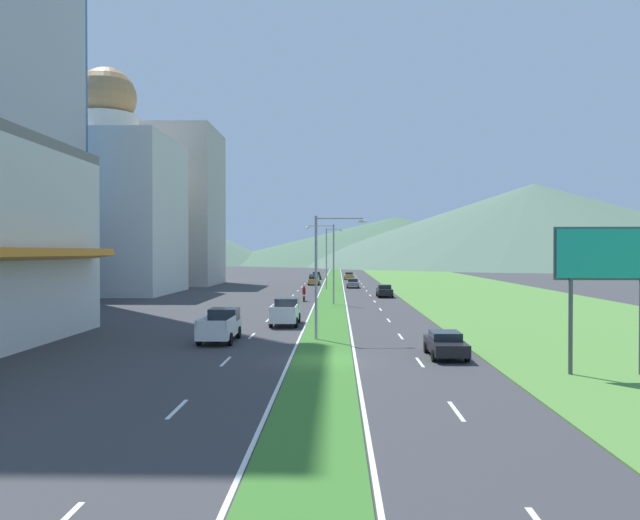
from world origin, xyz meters
TOP-DOWN VIEW (x-y plane):
  - ground_plane at (0.00, 0.00)m, footprint 600.00×600.00m
  - grass_median at (0.00, 60.00)m, footprint 3.20×240.00m
  - grass_verge_right at (20.60, 60.00)m, footprint 24.00×240.00m
  - lane_dash_left_1 at (-5.10, -10.18)m, footprint 0.16×2.80m
  - lane_dash_left_2 at (-5.10, -0.37)m, footprint 0.16×2.80m
  - lane_dash_left_3 at (-5.10, 9.45)m, footprint 0.16×2.80m
  - lane_dash_left_4 at (-5.10, 19.26)m, footprint 0.16×2.80m
  - lane_dash_left_5 at (-5.10, 29.08)m, footprint 0.16×2.80m
  - lane_dash_left_6 at (-5.10, 38.89)m, footprint 0.16×2.80m
  - lane_dash_left_7 at (-5.10, 48.71)m, footprint 0.16×2.80m
  - lane_dash_left_8 at (-5.10, 58.52)m, footprint 0.16×2.80m
  - lane_dash_left_9 at (-5.10, 68.34)m, footprint 0.16×2.80m
  - lane_dash_left_10 at (-5.10, 78.15)m, footprint 0.16×2.80m
  - lane_dash_left_11 at (-5.10, 87.97)m, footprint 0.16×2.80m
  - lane_dash_left_12 at (-5.10, 97.78)m, footprint 0.16×2.80m
  - lane_dash_left_13 at (-5.10, 107.60)m, footprint 0.16×2.80m
  - lane_dash_left_14 at (-5.10, 117.41)m, footprint 0.16×2.80m
  - lane_dash_left_15 at (-5.10, 127.23)m, footprint 0.16×2.80m
  - lane_dash_right_1 at (5.10, -10.18)m, footprint 0.16×2.80m
  - lane_dash_right_2 at (5.10, -0.37)m, footprint 0.16×2.80m
  - lane_dash_right_3 at (5.10, 9.45)m, footprint 0.16×2.80m
  - lane_dash_right_4 at (5.10, 19.26)m, footprint 0.16×2.80m
  - lane_dash_right_5 at (5.10, 29.08)m, footprint 0.16×2.80m
  - lane_dash_right_6 at (5.10, 38.89)m, footprint 0.16×2.80m
  - lane_dash_right_7 at (5.10, 48.71)m, footprint 0.16×2.80m
  - lane_dash_right_8 at (5.10, 58.52)m, footprint 0.16×2.80m
  - lane_dash_right_9 at (5.10, 68.34)m, footprint 0.16×2.80m
  - lane_dash_right_10 at (5.10, 78.15)m, footprint 0.16×2.80m
  - lane_dash_right_11 at (5.10, 87.97)m, footprint 0.16×2.80m
  - lane_dash_right_12 at (5.10, 97.78)m, footprint 0.16×2.80m
  - lane_dash_right_13 at (5.10, 107.60)m, footprint 0.16×2.80m
  - lane_dash_right_14 at (5.10, 117.41)m, footprint 0.16×2.80m
  - lane_dash_right_15 at (5.10, 127.23)m, footprint 0.16×2.80m
  - edge_line_median_left at (-1.75, 60.00)m, footprint 0.16×240.00m
  - edge_line_median_right at (1.75, 60.00)m, footprint 0.16×240.00m
  - domed_building at (-31.27, 52.10)m, footprint 18.31×18.31m
  - midrise_colored at (-28.44, 75.08)m, footprint 16.15×16.15m
  - hill_far_left at (-109.59, 249.66)m, footprint 165.67×165.67m
  - hill_far_center at (29.86, 275.53)m, footprint 191.66×191.66m
  - hill_far_right at (85.58, 235.97)m, footprint 214.72×214.72m
  - street_lamp_near at (-0.17, 7.69)m, footprint 3.43×0.39m
  - street_lamp_mid at (-0.00, 34.58)m, footprint 3.19×0.28m
  - street_lamp_far at (-0.64, 61.49)m, footprint 2.63×0.30m
  - billboard_roadside at (13.32, -3.58)m, footprint 4.86×0.28m
  - car_0 at (6.80, 46.06)m, footprint 1.97×4.63m
  - car_1 at (-3.36, 74.30)m, footprint 1.97×4.58m
  - car_2 at (-3.60, 81.00)m, footprint 1.90×4.28m
  - car_3 at (3.16, 94.51)m, footprint 1.89×4.27m
  - car_4 at (3.23, 65.92)m, footprint 1.94×4.59m
  - car_5 at (6.73, 1.32)m, footprint 1.96×4.54m
  - car_6 at (-3.62, 96.36)m, footprint 1.91×4.04m
  - pickup_truck_0 at (-6.80, 7.08)m, footprint 2.18×5.40m
  - pickup_truck_1 at (-3.33, 16.09)m, footprint 2.18×5.40m
  - motorcycle_rider at (-3.11, 38.99)m, footprint 0.36×2.00m

SIDE VIEW (x-z plane):
  - ground_plane at x=0.00m, z-range 0.00..0.00m
  - lane_dash_left_1 at x=-5.10m, z-range 0.00..0.01m
  - lane_dash_left_2 at x=-5.10m, z-range 0.00..0.01m
  - lane_dash_left_3 at x=-5.10m, z-range 0.00..0.01m
  - lane_dash_left_4 at x=-5.10m, z-range 0.00..0.01m
  - lane_dash_left_5 at x=-5.10m, z-range 0.00..0.01m
  - lane_dash_left_6 at x=-5.10m, z-range 0.00..0.01m
  - lane_dash_left_7 at x=-5.10m, z-range 0.00..0.01m
  - lane_dash_left_8 at x=-5.10m, z-range 0.00..0.01m
  - lane_dash_left_9 at x=-5.10m, z-range 0.00..0.01m
  - lane_dash_left_10 at x=-5.10m, z-range 0.00..0.01m
  - lane_dash_left_11 at x=-5.10m, z-range 0.00..0.01m
  - lane_dash_left_12 at x=-5.10m, z-range 0.00..0.01m
  - lane_dash_left_13 at x=-5.10m, z-range 0.00..0.01m
  - lane_dash_left_14 at x=-5.10m, z-range 0.00..0.01m
  - lane_dash_left_15 at x=-5.10m, z-range 0.00..0.01m
  - lane_dash_right_1 at x=5.10m, z-range 0.00..0.01m
  - lane_dash_right_2 at x=5.10m, z-range 0.00..0.01m
  - lane_dash_right_3 at x=5.10m, z-range 0.00..0.01m
  - lane_dash_right_4 at x=5.10m, z-range 0.00..0.01m
  - lane_dash_right_5 at x=5.10m, z-range 0.00..0.01m
  - lane_dash_right_6 at x=5.10m, z-range 0.00..0.01m
  - lane_dash_right_7 at x=5.10m, z-range 0.00..0.01m
  - lane_dash_right_8 at x=5.10m, z-range 0.00..0.01m
  - lane_dash_right_9 at x=5.10m, z-range 0.00..0.01m
  - lane_dash_right_10 at x=5.10m, z-range 0.00..0.01m
  - lane_dash_right_11 at x=5.10m, z-range 0.00..0.01m
  - lane_dash_right_12 at x=5.10m, z-range 0.00..0.01m
  - lane_dash_right_13 at x=5.10m, z-range 0.00..0.01m
  - lane_dash_right_14 at x=5.10m, z-range 0.00..0.01m
  - lane_dash_right_15 at x=5.10m, z-range 0.00..0.01m
  - edge_line_median_left at x=-1.75m, z-range 0.00..0.01m
  - edge_line_median_right at x=1.75m, z-range 0.00..0.01m
  - grass_median at x=0.00m, z-range 0.00..0.06m
  - grass_verge_right at x=20.60m, z-range 0.00..0.06m
  - car_5 at x=6.73m, z-range 0.03..1.42m
  - motorcycle_rider at x=-3.11m, z-range -0.15..1.65m
  - car_4 at x=3.23m, z-range 0.02..1.47m
  - car_6 at x=-3.62m, z-range 0.01..1.56m
  - car_3 at x=3.16m, z-range 0.02..1.56m
  - car_1 at x=-3.36m, z-range 0.01..1.58m
  - car_0 at x=6.80m, z-range 0.01..1.59m
  - car_2 at x=-3.60m, z-range 0.00..1.63m
  - pickup_truck_0 at x=-6.80m, z-range -0.02..1.98m
  - pickup_truck_1 at x=-3.33m, z-range -0.02..1.98m
  - street_lamp_near at x=-0.17m, z-range 0.73..8.86m
  - street_lamp_mid at x=0.00m, z-range 0.72..9.49m
  - billboard_roadside at x=13.32m, z-range 1.82..8.77m
  - street_lamp_far at x=-0.64m, z-range 0.67..10.04m
  - hill_far_center at x=29.86m, z-range 0.00..23.13m
  - domed_building at x=-31.27m, z-range -3.41..27.89m
  - midrise_colored at x=-28.44m, z-range 0.00..27.16m
  - hill_far_right at x=85.58m, z-range 0.00..35.26m
  - hill_far_left at x=-109.59m, z-range 0.00..38.99m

